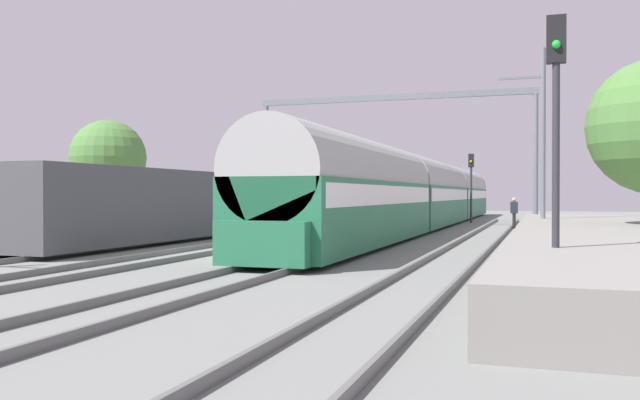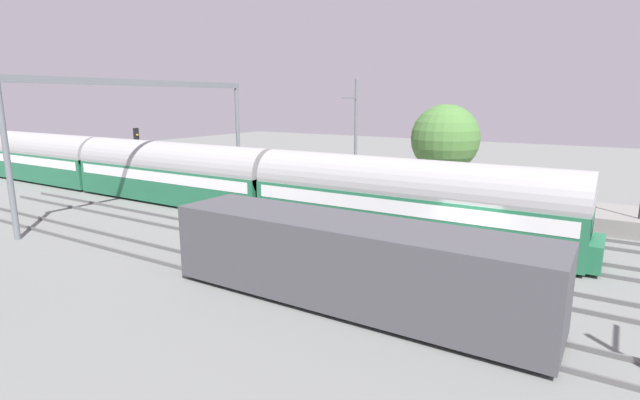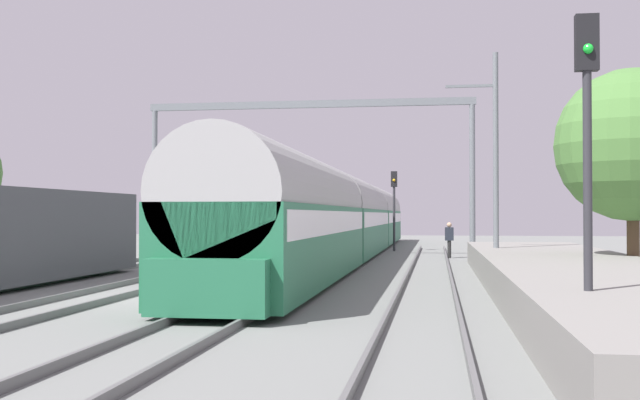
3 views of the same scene
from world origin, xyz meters
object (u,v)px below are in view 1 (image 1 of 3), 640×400
freight_car (135,206)px  railway_signal_far (471,178)px  person_crossing (514,210)px  railway_signal_near (556,117)px  catenary_gantry (392,127)px  passenger_train (428,193)px

freight_car → railway_signal_far: size_ratio=2.82×
freight_car → person_crossing: bearing=52.3°
person_crossing → freight_car: bearing=-132.4°
railway_signal_near → catenary_gantry: 27.31m
freight_car → railway_signal_near: 17.15m
person_crossing → railway_signal_near: bearing=-90.6°
railway_signal_far → passenger_train: bearing=-107.7°
catenary_gantry → freight_car: bearing=-109.4°
person_crossing → passenger_train: bearing=166.0°
railway_signal_near → freight_car: bearing=150.8°
railway_signal_near → railway_signal_far: railway_signal_near is taller
passenger_train → person_crossing: passenger_train is taller
passenger_train → person_crossing: bearing=-9.3°
passenger_train → freight_car: 19.55m
freight_car → railway_signal_far: railway_signal_far is taller
railway_signal_far → catenary_gantry: catenary_gantry is taller
passenger_train → freight_car: bearing=-114.7°
freight_car → catenary_gantry: size_ratio=0.78×
passenger_train → catenary_gantry: size_ratio=2.96×
railway_signal_far → railway_signal_near: bearing=-81.5°
person_crossing → catenary_gantry: 8.54m
person_crossing → railway_signal_far: bearing=109.3°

